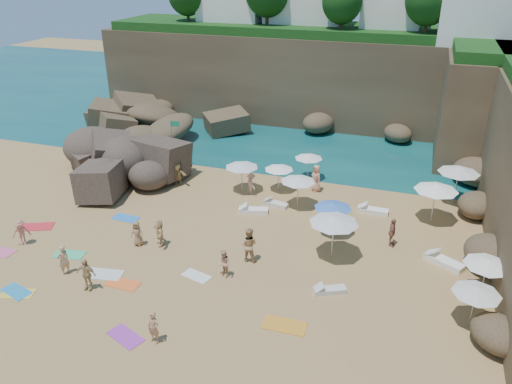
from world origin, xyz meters
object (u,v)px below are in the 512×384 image
(rock_outcrop, at_px, (111,181))
(person_stand_4, at_px, (316,178))
(parasol_1, at_px, (279,167))
(flag_pole, at_px, (173,137))
(person_stand_5, at_px, (178,174))
(lounger_0, at_px, (276,204))
(person_stand_6, at_px, (63,260))
(parasol_2, at_px, (309,156))
(person_stand_2, at_px, (251,184))
(person_stand_3, at_px, (392,232))
(person_stand_1, at_px, (249,245))
(parasol_0, at_px, (242,165))

(rock_outcrop, relative_size, person_stand_4, 4.22)
(parasol_1, bearing_deg, person_stand_4, 17.57)
(flag_pole, bearing_deg, person_stand_5, -59.22)
(lounger_0, relative_size, person_stand_5, 1.02)
(lounger_0, height_order, person_stand_6, person_stand_6)
(parasol_2, distance_m, person_stand_2, 4.90)
(person_stand_4, distance_m, person_stand_6, 16.91)
(rock_outcrop, bearing_deg, person_stand_4, 12.54)
(parasol_1, height_order, person_stand_5, parasol_1)
(person_stand_2, bearing_deg, person_stand_5, 47.22)
(rock_outcrop, relative_size, parasol_2, 3.99)
(person_stand_3, height_order, person_stand_6, person_stand_3)
(flag_pole, relative_size, person_stand_5, 2.28)
(person_stand_2, distance_m, person_stand_3, 10.22)
(parasol_2, xyz_separation_m, person_stand_5, (-8.38, -3.94, -0.92))
(person_stand_1, xyz_separation_m, person_stand_6, (-8.45, -4.10, -0.15))
(flag_pole, relative_size, person_stand_4, 1.96)
(lounger_0, xyz_separation_m, person_stand_3, (7.45, -2.57, 0.70))
(person_stand_1, relative_size, person_stand_2, 1.27)
(person_stand_3, relative_size, person_stand_5, 1.02)
(flag_pole, height_order, parasol_2, flag_pole)
(person_stand_1, bearing_deg, person_stand_4, -100.36)
(person_stand_1, distance_m, person_stand_3, 8.04)
(parasol_2, height_order, person_stand_5, parasol_2)
(person_stand_3, bearing_deg, person_stand_1, 117.35)
(parasol_1, distance_m, person_stand_5, 7.13)
(person_stand_2, xyz_separation_m, person_stand_3, (9.52, -3.72, 0.07))
(parasol_1, bearing_deg, parasol_0, -158.88)
(person_stand_2, distance_m, person_stand_5, 5.35)
(rock_outcrop, xyz_separation_m, parasol_0, (9.40, 1.48, 1.94))
(rock_outcrop, bearing_deg, person_stand_3, -7.20)
(person_stand_3, bearing_deg, parasol_1, 56.30)
(rock_outcrop, distance_m, lounger_0, 12.23)
(person_stand_5, bearing_deg, person_stand_2, 3.48)
(parasol_2, bearing_deg, person_stand_3, -48.92)
(parasol_0, distance_m, person_stand_1, 8.63)
(rock_outcrop, relative_size, person_stand_2, 5.27)
(parasol_0, bearing_deg, rock_outcrop, -171.05)
(parasol_1, height_order, person_stand_2, parasol_1)
(person_stand_4, relative_size, person_stand_5, 1.17)
(rock_outcrop, xyz_separation_m, parasol_2, (13.18, 4.96, 1.73))
(parasol_0, distance_m, person_stand_5, 4.76)
(rock_outcrop, relative_size, person_stand_1, 4.14)
(rock_outcrop, xyz_separation_m, person_stand_4, (14.16, 3.15, 0.94))
(person_stand_1, height_order, person_stand_2, person_stand_1)
(lounger_0, bearing_deg, parasol_0, 165.68)
(lounger_0, xyz_separation_m, person_stand_1, (0.45, -6.53, 0.83))
(person_stand_2, height_order, person_stand_6, person_stand_6)
(flag_pole, height_order, person_stand_2, flag_pole)
(lounger_0, distance_m, person_stand_4, 3.72)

